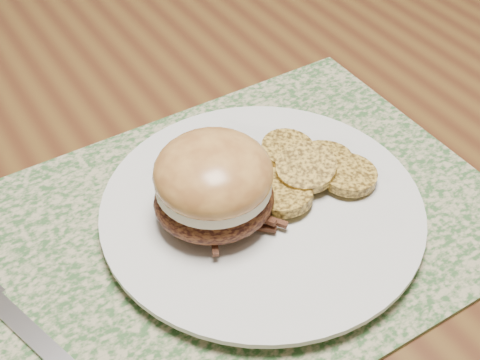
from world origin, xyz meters
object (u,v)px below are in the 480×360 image
Objects in this scene: dining_table at (237,228)px; dinner_plate at (262,211)px; fork at (21,325)px; pork_sandwich at (214,184)px.

dinner_plate is at bearing -103.10° from dining_table.
dinner_plate is 0.21m from fork.
dining_table is 0.11m from dinner_plate.
pork_sandwich is 0.18m from fork.
dining_table is 13.19× the size of pork_sandwich.
dining_table is 8.71× the size of fork.
pork_sandwich reaches higher than dining_table.
dining_table is 5.77× the size of dinner_plate.
fork reaches higher than dining_table.
pork_sandwich is (-0.06, -0.06, 0.14)m from dining_table.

